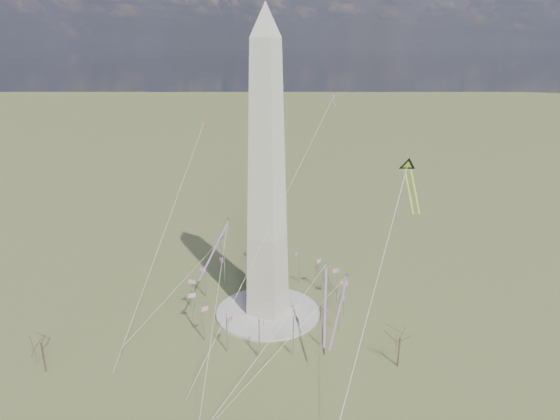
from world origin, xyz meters
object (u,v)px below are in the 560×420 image
at_px(person_west, 122,350).
at_px(kite_delta_black, 408,169).
at_px(tree_near, 400,336).
at_px(washington_monument, 267,180).

distance_m(person_west, kite_delta_black, 103.22).
bearing_deg(tree_near, person_west, -157.80).
distance_m(washington_monument, person_west, 68.56).
xyz_separation_m(person_west, kite_delta_black, (69.51, 55.83, 52.02)).
xyz_separation_m(tree_near, kite_delta_black, (-6.89, 24.65, 42.76)).
distance_m(tree_near, kite_delta_black, 49.83).
bearing_deg(tree_near, kite_delta_black, 105.62).
relative_size(washington_monument, person_west, 64.23).
height_order(washington_monument, person_west, washington_monument).
bearing_deg(kite_delta_black, tree_near, 79.42).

